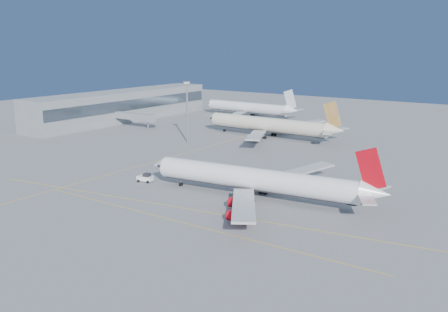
# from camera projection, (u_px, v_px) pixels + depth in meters

# --- Properties ---
(ground) EXTENTS (500.00, 500.00, 0.00)m
(ground) POSITION_uv_depth(u_px,v_px,m) (205.00, 203.00, 122.78)
(ground) COLOR slate
(ground) RESTS_ON ground
(terminal) EXTENTS (18.40, 110.00, 15.00)m
(terminal) POSITION_uv_depth(u_px,v_px,m) (123.00, 106.00, 252.97)
(terminal) COLOR gray
(terminal) RESTS_ON ground
(jet_bridge) EXTENTS (23.60, 3.60, 6.90)m
(jet_bridge) POSITION_uv_depth(u_px,v_px,m) (137.00, 117.00, 230.97)
(jet_bridge) COLOR gray
(jet_bridge) RESTS_ON ground
(taxiway_lines) EXTENTS (118.86, 140.00, 0.02)m
(taxiway_lines) POSITION_uv_depth(u_px,v_px,m) (176.00, 187.00, 136.01)
(taxiway_lines) COLOR #E9AD0C
(taxiway_lines) RESTS_ON ground
(airliner_virgin) EXTENTS (64.79, 57.88, 15.98)m
(airliner_virgin) POSITION_uv_depth(u_px,v_px,m) (259.00, 180.00, 125.14)
(airliner_virgin) COLOR white
(airliner_virgin) RESTS_ON ground
(airliner_etihad) EXTENTS (65.56, 60.67, 17.14)m
(airliner_etihad) POSITION_uv_depth(u_px,v_px,m) (270.00, 125.00, 207.19)
(airliner_etihad) COLOR beige
(airliner_etihad) RESTS_ON ground
(airliner_third) EXTENTS (59.75, 55.06, 16.03)m
(airliner_third) POSITION_uv_depth(u_px,v_px,m) (249.00, 108.00, 265.62)
(airliner_third) COLOR white
(airliner_third) RESTS_ON ground
(pushback_tug) EXTENTS (4.78, 3.50, 2.47)m
(pushback_tug) POSITION_uv_depth(u_px,v_px,m) (145.00, 178.00, 141.16)
(pushback_tug) COLOR white
(pushback_tug) RESTS_ON ground
(light_mast) EXTENTS (2.08, 2.08, 24.12)m
(light_mast) POSITION_uv_depth(u_px,v_px,m) (187.00, 107.00, 194.12)
(light_mast) COLOR gray
(light_mast) RESTS_ON ground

